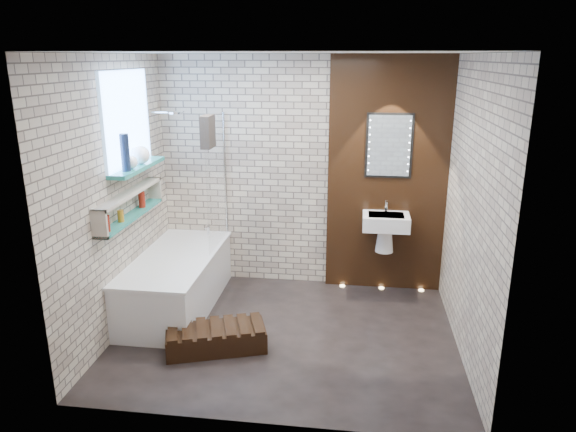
# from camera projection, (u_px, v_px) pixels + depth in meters

# --- Properties ---
(ground) EXTENTS (3.20, 3.20, 0.00)m
(ground) POSITION_uv_depth(u_px,v_px,m) (286.00, 335.00, 5.11)
(ground) COLOR black
(ground) RESTS_ON ground
(room_shell) EXTENTS (3.24, 3.20, 2.60)m
(room_shell) POSITION_uv_depth(u_px,v_px,m) (286.00, 205.00, 4.74)
(room_shell) COLOR gray
(room_shell) RESTS_ON ground
(walnut_panel) EXTENTS (1.30, 0.06, 2.60)m
(walnut_panel) POSITION_uv_depth(u_px,v_px,m) (387.00, 177.00, 5.82)
(walnut_panel) COLOR black
(walnut_panel) RESTS_ON ground
(clerestory_window) EXTENTS (0.18, 1.00, 0.94)m
(clerestory_window) POSITION_uv_depth(u_px,v_px,m) (129.00, 129.00, 5.09)
(clerestory_window) COLOR #7FADE0
(clerestory_window) RESTS_ON room_shell
(display_niche) EXTENTS (0.14, 1.30, 0.26)m
(display_niche) POSITION_uv_depth(u_px,v_px,m) (130.00, 205.00, 5.10)
(display_niche) COLOR #227E74
(display_niche) RESTS_ON room_shell
(bathtub) EXTENTS (0.79, 1.74, 0.70)m
(bathtub) POSITION_uv_depth(u_px,v_px,m) (177.00, 281.00, 5.61)
(bathtub) COLOR white
(bathtub) RESTS_ON ground
(bath_screen) EXTENTS (0.01, 0.78, 1.40)m
(bath_screen) POSITION_uv_depth(u_px,v_px,m) (217.00, 182.00, 5.70)
(bath_screen) COLOR white
(bath_screen) RESTS_ON bathtub
(towel) EXTENTS (0.09, 0.25, 0.32)m
(towel) POSITION_uv_depth(u_px,v_px,m) (208.00, 132.00, 5.28)
(towel) COLOR #282420
(towel) RESTS_ON bath_screen
(shower_head) EXTENTS (0.18, 0.18, 0.02)m
(shower_head) POSITION_uv_depth(u_px,v_px,m) (176.00, 113.00, 5.60)
(shower_head) COLOR silver
(shower_head) RESTS_ON room_shell
(washbasin) EXTENTS (0.50, 0.36, 0.58)m
(washbasin) POSITION_uv_depth(u_px,v_px,m) (385.00, 227.00, 5.78)
(washbasin) COLOR white
(washbasin) RESTS_ON walnut_panel
(led_mirror) EXTENTS (0.50, 0.02, 0.70)m
(led_mirror) POSITION_uv_depth(u_px,v_px,m) (389.00, 146.00, 5.69)
(led_mirror) COLOR black
(led_mirror) RESTS_ON walnut_panel
(walnut_step) EXTENTS (0.97, 0.66, 0.20)m
(walnut_step) POSITION_uv_depth(u_px,v_px,m) (216.00, 339.00, 4.85)
(walnut_step) COLOR black
(walnut_step) RESTS_ON ground
(niche_bottles) EXTENTS (0.07, 0.85, 0.16)m
(niche_bottles) POSITION_uv_depth(u_px,v_px,m) (126.00, 211.00, 5.00)
(niche_bottles) COLOR #B7781C
(niche_bottles) RESTS_ON display_niche
(sill_vases) EXTENTS (0.18, 0.47, 0.35)m
(sill_vases) POSITION_uv_depth(u_px,v_px,m) (135.00, 156.00, 5.10)
(sill_vases) COLOR #141F38
(sill_vases) RESTS_ON clerestory_window
(floor_uplights) EXTENTS (0.96, 0.06, 0.01)m
(floor_uplights) POSITION_uv_depth(u_px,v_px,m) (381.00, 288.00, 6.13)
(floor_uplights) COLOR #FFD899
(floor_uplights) RESTS_ON ground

